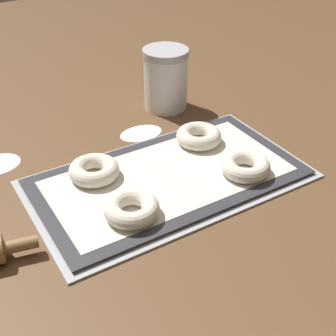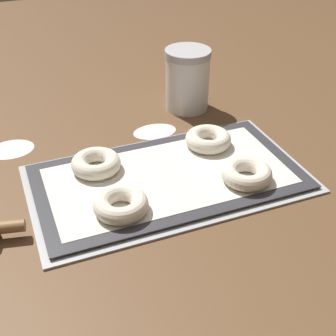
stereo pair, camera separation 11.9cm
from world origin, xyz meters
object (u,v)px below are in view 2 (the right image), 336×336
bagel_front_right (247,174)px  bagel_back_right (208,139)px  flour_canister (187,79)px  bagel_back_left (96,163)px  baking_tray (168,178)px  bagel_front_left (121,204)px

bagel_front_right → bagel_back_right: bearing=94.9°
bagel_back_right → flour_canister: 0.20m
bagel_back_left → baking_tray: bearing=-28.3°
baking_tray → bagel_front_left: (-0.11, -0.07, 0.02)m
bagel_front_left → flour_canister: flour_canister is taller
baking_tray → bagel_back_right: size_ratio=5.49×
bagel_back_left → bagel_back_right: 0.23m
flour_canister → bagel_back_left: bearing=-144.3°
bagel_back_left → flour_canister: flour_canister is taller
bagel_front_right → flour_canister: (0.03, 0.33, 0.05)m
baking_tray → bagel_front_right: 0.15m
bagel_front_left → bagel_front_right: size_ratio=1.00×
baking_tray → flour_canister: flour_canister is taller
bagel_back_right → flour_canister: size_ratio=0.65×
flour_canister → bagel_front_left: bearing=-128.8°
bagel_front_right → bagel_back_left: size_ratio=1.00×
bagel_front_left → flour_canister: 0.42m
bagel_back_left → flour_canister: 0.34m
bagel_front_right → bagel_front_left: bearing=-179.9°
baking_tray → bagel_front_right: (0.13, -0.07, 0.02)m
bagel_front_right → bagel_back_right: (-0.01, 0.14, 0.00)m
bagel_back_right → flour_canister: flour_canister is taller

